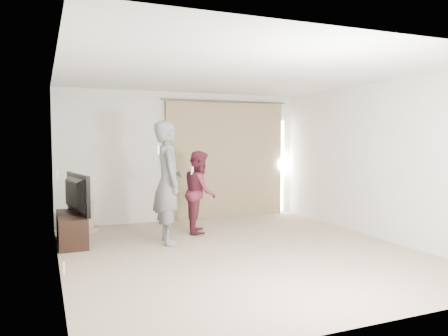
{
  "coord_description": "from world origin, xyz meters",
  "views": [
    {
      "loc": [
        -2.66,
        -5.76,
        1.69
      ],
      "look_at": [
        0.24,
        1.2,
        1.16
      ],
      "focal_mm": 35.0,
      "sensor_mm": 36.0,
      "label": 1
    }
  ],
  "objects_px": {
    "tv": "(71,194)",
    "person_man": "(168,182)",
    "person_woman": "(200,192)",
    "tv_console": "(72,229)"
  },
  "relations": [
    {
      "from": "tv_console",
      "to": "person_man",
      "type": "distance_m",
      "value": 1.71
    },
    {
      "from": "tv_console",
      "to": "person_woman",
      "type": "distance_m",
      "value": 2.22
    },
    {
      "from": "tv",
      "to": "tv_console",
      "type": "bearing_deg",
      "value": -0.0
    },
    {
      "from": "tv",
      "to": "person_man",
      "type": "height_order",
      "value": "person_man"
    },
    {
      "from": "tv",
      "to": "person_woman",
      "type": "relative_size",
      "value": 0.77
    },
    {
      "from": "tv",
      "to": "person_man",
      "type": "xyz_separation_m",
      "value": [
        1.43,
        -0.57,
        0.19
      ]
    },
    {
      "from": "tv",
      "to": "person_woman",
      "type": "bearing_deg",
      "value": -101.84
    },
    {
      "from": "tv",
      "to": "person_woman",
      "type": "xyz_separation_m",
      "value": [
        2.17,
        -0.01,
        -0.06
      ]
    },
    {
      "from": "tv_console",
      "to": "person_woman",
      "type": "xyz_separation_m",
      "value": [
        2.17,
        -0.01,
        0.49
      ]
    },
    {
      "from": "tv_console",
      "to": "person_man",
      "type": "relative_size",
      "value": 0.62
    }
  ]
}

